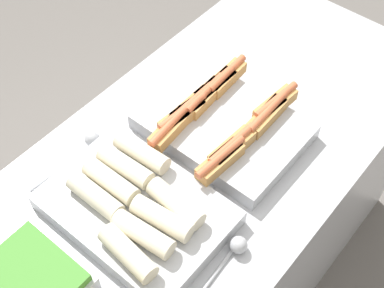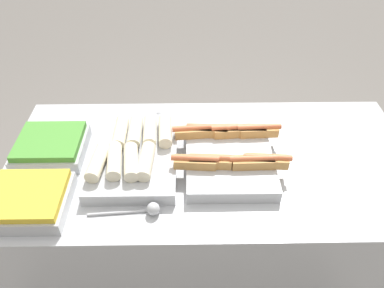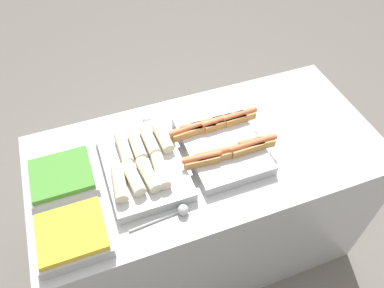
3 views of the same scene
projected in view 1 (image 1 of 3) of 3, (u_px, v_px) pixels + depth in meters
The scene contains 6 objects.
ground_plane at pixel (204, 275), 2.19m from camera, with size 12.00×12.00×0.00m, color slate.
counter at pixel (206, 222), 1.85m from camera, with size 1.57×0.76×0.87m.
tray_hotdogs at pixel (222, 122), 1.51m from camera, with size 0.43×0.44×0.10m.
tray_wraps at pixel (136, 206), 1.34m from camera, with size 0.32×0.45×0.10m.
serving_spoon_near at pixel (233, 252), 1.28m from camera, with size 0.24×0.04×0.04m.
serving_spoon_far at pixel (86, 144), 1.49m from camera, with size 0.24×0.04×0.04m.
Camera 1 is at (-0.74, -0.56, 2.06)m, focal length 50.00 mm.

